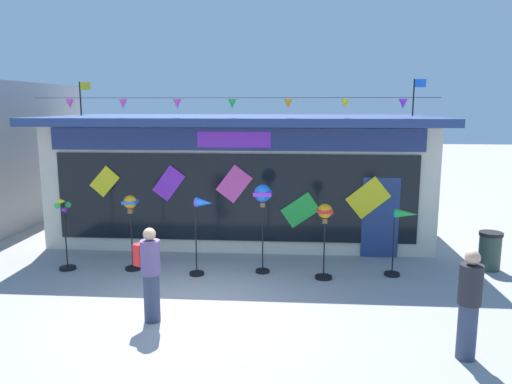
{
  "coord_description": "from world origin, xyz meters",
  "views": [
    {
      "loc": [
        1.78,
        -8.63,
        3.75
      ],
      "look_at": [
        0.94,
        2.63,
        1.75
      ],
      "focal_mm": 34.75,
      "sensor_mm": 36.0,
      "label": 1
    }
  ],
  "objects_px": {
    "wind_spinner_far_right": "(402,230)",
    "trash_bin": "(490,251)",
    "kite_shop_building": "(243,174)",
    "person_mid_plaza": "(150,272)",
    "wind_spinner_right": "(325,224)",
    "wind_spinner_center_right": "(263,200)",
    "wind_spinner_left": "(131,215)",
    "person_near_camera": "(469,304)",
    "wind_spinner_center_left": "(201,222)",
    "wind_spinner_far_left": "(65,232)"
  },
  "relations": [
    {
      "from": "kite_shop_building",
      "to": "person_mid_plaza",
      "type": "xyz_separation_m",
      "value": [
        -1.0,
        -6.18,
        -0.85
      ]
    },
    {
      "from": "wind_spinner_far_left",
      "to": "wind_spinner_far_right",
      "type": "xyz_separation_m",
      "value": [
        7.54,
        0.16,
        0.16
      ]
    },
    {
      "from": "trash_bin",
      "to": "wind_spinner_far_right",
      "type": "bearing_deg",
      "value": -164.77
    },
    {
      "from": "wind_spinner_center_left",
      "to": "wind_spinner_right",
      "type": "relative_size",
      "value": 1.05
    },
    {
      "from": "wind_spinner_far_right",
      "to": "trash_bin",
      "type": "relative_size",
      "value": 1.71
    },
    {
      "from": "wind_spinner_left",
      "to": "wind_spinner_far_left",
      "type": "bearing_deg",
      "value": -175.57
    },
    {
      "from": "person_mid_plaza",
      "to": "wind_spinner_center_right",
      "type": "bearing_deg",
      "value": -8.16
    },
    {
      "from": "kite_shop_building",
      "to": "person_near_camera",
      "type": "bearing_deg",
      "value": -60.35
    },
    {
      "from": "wind_spinner_left",
      "to": "wind_spinner_right",
      "type": "distance_m",
      "value": 4.35
    },
    {
      "from": "wind_spinner_far_right",
      "to": "person_mid_plaza",
      "type": "height_order",
      "value": "person_mid_plaza"
    },
    {
      "from": "wind_spinner_far_left",
      "to": "kite_shop_building",
      "type": "bearing_deg",
      "value": 44.51
    },
    {
      "from": "wind_spinner_center_left",
      "to": "trash_bin",
      "type": "height_order",
      "value": "wind_spinner_center_left"
    },
    {
      "from": "wind_spinner_center_left",
      "to": "person_near_camera",
      "type": "relative_size",
      "value": 1.04
    },
    {
      "from": "wind_spinner_far_left",
      "to": "wind_spinner_center_left",
      "type": "xyz_separation_m",
      "value": [
        3.17,
        -0.12,
        0.33
      ]
    },
    {
      "from": "wind_spinner_far_right",
      "to": "person_mid_plaza",
      "type": "distance_m",
      "value": 5.54
    },
    {
      "from": "wind_spinner_right",
      "to": "trash_bin",
      "type": "distance_m",
      "value": 4.01
    },
    {
      "from": "wind_spinner_right",
      "to": "trash_bin",
      "type": "height_order",
      "value": "wind_spinner_right"
    },
    {
      "from": "wind_spinner_left",
      "to": "wind_spinner_center_left",
      "type": "bearing_deg",
      "value": -8.26
    },
    {
      "from": "wind_spinner_far_left",
      "to": "wind_spinner_center_right",
      "type": "height_order",
      "value": "wind_spinner_center_right"
    },
    {
      "from": "wind_spinner_far_left",
      "to": "wind_spinner_right",
      "type": "xyz_separation_m",
      "value": [
        5.85,
        -0.15,
        0.35
      ]
    },
    {
      "from": "kite_shop_building",
      "to": "wind_spinner_center_right",
      "type": "bearing_deg",
      "value": -77.29
    },
    {
      "from": "person_near_camera",
      "to": "wind_spinner_left",
      "type": "bearing_deg",
      "value": 127.06
    },
    {
      "from": "wind_spinner_far_left",
      "to": "wind_spinner_left",
      "type": "xyz_separation_m",
      "value": [
        1.51,
        0.12,
        0.39
      ]
    },
    {
      "from": "wind_spinner_right",
      "to": "person_mid_plaza",
      "type": "relative_size",
      "value": 0.99
    },
    {
      "from": "wind_spinner_left",
      "to": "wind_spinner_center_right",
      "type": "bearing_deg",
      "value": 0.63
    },
    {
      "from": "wind_spinner_far_left",
      "to": "person_near_camera",
      "type": "bearing_deg",
      "value": -24.09
    },
    {
      "from": "wind_spinner_far_right",
      "to": "trash_bin",
      "type": "distance_m",
      "value": 2.29
    },
    {
      "from": "wind_spinner_right",
      "to": "wind_spinner_far_right",
      "type": "height_order",
      "value": "wind_spinner_right"
    },
    {
      "from": "wind_spinner_right",
      "to": "wind_spinner_far_right",
      "type": "xyz_separation_m",
      "value": [
        1.7,
        0.32,
        -0.18
      ]
    },
    {
      "from": "trash_bin",
      "to": "wind_spinner_center_right",
      "type": "bearing_deg",
      "value": -173.48
    },
    {
      "from": "wind_spinner_left",
      "to": "person_near_camera",
      "type": "bearing_deg",
      "value": -29.85
    },
    {
      "from": "wind_spinner_far_left",
      "to": "wind_spinner_left",
      "type": "distance_m",
      "value": 1.56
    },
    {
      "from": "wind_spinner_right",
      "to": "person_mid_plaza",
      "type": "height_order",
      "value": "person_mid_plaza"
    },
    {
      "from": "wind_spinner_far_left",
      "to": "person_mid_plaza",
      "type": "height_order",
      "value": "person_mid_plaza"
    },
    {
      "from": "wind_spinner_center_right",
      "to": "wind_spinner_left",
      "type": "bearing_deg",
      "value": -179.37
    },
    {
      "from": "person_near_camera",
      "to": "wind_spinner_far_right",
      "type": "bearing_deg",
      "value": 70.28
    },
    {
      "from": "wind_spinner_far_left",
      "to": "wind_spinner_right",
      "type": "distance_m",
      "value": 5.86
    },
    {
      "from": "kite_shop_building",
      "to": "wind_spinner_left",
      "type": "bearing_deg",
      "value": -121.93
    },
    {
      "from": "wind_spinner_far_left",
      "to": "trash_bin",
      "type": "distance_m",
      "value": 9.72
    },
    {
      "from": "kite_shop_building",
      "to": "wind_spinner_left",
      "type": "relative_size",
      "value": 5.99
    },
    {
      "from": "person_near_camera",
      "to": "trash_bin",
      "type": "relative_size",
      "value": 1.9
    },
    {
      "from": "kite_shop_building",
      "to": "person_near_camera",
      "type": "distance_m",
      "value": 8.23
    },
    {
      "from": "wind_spinner_far_right",
      "to": "wind_spinner_right",
      "type": "bearing_deg",
      "value": -169.45
    },
    {
      "from": "wind_spinner_center_left",
      "to": "person_near_camera",
      "type": "xyz_separation_m",
      "value": [
        4.59,
        -3.34,
        -0.36
      ]
    },
    {
      "from": "wind_spinner_left",
      "to": "person_near_camera",
      "type": "relative_size",
      "value": 1.03
    },
    {
      "from": "wind_spinner_center_right",
      "to": "person_near_camera",
      "type": "distance_m",
      "value": 4.94
    },
    {
      "from": "trash_bin",
      "to": "person_near_camera",
      "type": "bearing_deg",
      "value": -114.52
    },
    {
      "from": "person_near_camera",
      "to": "person_mid_plaza",
      "type": "distance_m",
      "value": 5.14
    },
    {
      "from": "wind_spinner_center_left",
      "to": "wind_spinner_center_right",
      "type": "bearing_deg",
      "value": 11.67
    },
    {
      "from": "wind_spinner_far_left",
      "to": "wind_spinner_center_left",
      "type": "distance_m",
      "value": 3.19
    }
  ]
}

